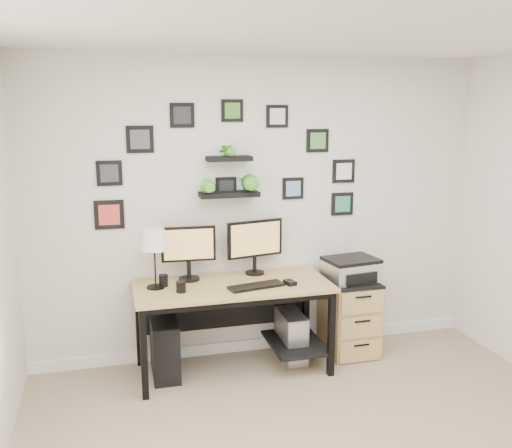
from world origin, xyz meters
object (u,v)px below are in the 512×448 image
object	(u,v)px
monitor_right	(255,242)
pc_tower_black	(165,347)
mug	(181,287)
table_lamp	(154,241)
desk	(236,297)
pc_tower_grey	(291,336)
printer	(351,269)
monitor_left	(189,249)
file_cabinet	(349,316)

from	to	relation	value
monitor_right	pc_tower_black	world-z (taller)	monitor_right
pc_tower_black	mug	bearing A→B (deg)	-49.43
table_lamp	desk	bearing A→B (deg)	-3.24
monitor_right	pc_tower_black	distance (m)	1.15
pc_tower_grey	printer	distance (m)	0.78
monitor_left	file_cabinet	world-z (taller)	monitor_left
mug	table_lamp	bearing A→B (deg)	138.64
pc_tower_black	file_cabinet	world-z (taller)	file_cabinet
desk	monitor_left	distance (m)	0.56
desk	monitor_right	size ratio (longest dim) A/B	3.17
desk	printer	size ratio (longest dim) A/B	3.31
monitor_left	pc_tower_grey	distance (m)	1.19
monitor_left	file_cabinet	size ratio (longest dim) A/B	0.68
desk	table_lamp	world-z (taller)	table_lamp
pc_tower_grey	file_cabinet	distance (m)	0.57
monitor_left	monitor_right	world-z (taller)	monitor_right
file_cabinet	monitor_right	bearing A→B (deg)	170.09
monitor_right	printer	size ratio (longest dim) A/B	1.04
desk	monitor_left	xyz separation A→B (m)	(-0.36, 0.17, 0.39)
monitor_right	file_cabinet	xyz separation A→B (m)	(0.84, -0.15, -0.70)
table_lamp	pc_tower_grey	xyz separation A→B (m)	(1.15, 0.01, -0.93)
mug	printer	size ratio (longest dim) A/B	0.18
table_lamp	pc_tower_black	distance (m)	0.90
pc_tower_black	desk	bearing A→B (deg)	-2.10
mug	pc_tower_grey	xyz separation A→B (m)	(0.97, 0.17, -0.58)
mug	file_cabinet	world-z (taller)	mug
desk	table_lamp	distance (m)	0.83
pc_tower_black	pc_tower_grey	xyz separation A→B (m)	(1.10, 0.01, -0.03)
monitor_left	table_lamp	distance (m)	0.34
monitor_left	printer	size ratio (longest dim) A/B	0.95
pc_tower_black	file_cabinet	bearing A→B (deg)	1.91
desk	file_cabinet	xyz separation A→B (m)	(1.05, 0.06, -0.29)
monitor_right	pc_tower_black	xyz separation A→B (m)	(-0.81, -0.17, -0.79)
monitor_left	monitor_right	bearing A→B (deg)	3.47
table_lamp	mug	world-z (taller)	table_lamp
table_lamp	mug	xyz separation A→B (m)	(0.18, -0.16, -0.34)
monitor_left	printer	world-z (taller)	monitor_left
monitor_left	mug	xyz separation A→B (m)	(-0.11, -0.29, -0.22)
monitor_right	mug	bearing A→B (deg)	-154.44
monitor_right	pc_tower_black	size ratio (longest dim) A/B	1.06
table_lamp	printer	size ratio (longest dim) A/B	1.00
monitor_right	printer	distance (m)	0.89
table_lamp	mug	distance (m)	0.42
mug	pc_tower_black	bearing A→B (deg)	129.55
file_cabinet	printer	xyz separation A→B (m)	(-0.00, -0.00, 0.44)
desk	pc_tower_black	size ratio (longest dim) A/B	3.36
monitor_right	table_lamp	xyz separation A→B (m)	(-0.87, -0.17, 0.11)
monitor_left	pc_tower_grey	xyz separation A→B (m)	(0.86, -0.12, -0.81)
pc_tower_grey	mug	bearing A→B (deg)	-170.15
mug	pc_tower_black	xyz separation A→B (m)	(-0.13, 0.16, -0.56)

